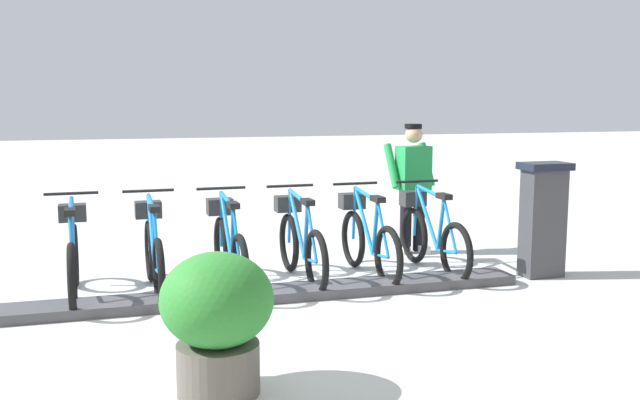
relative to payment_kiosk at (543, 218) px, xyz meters
name	(u,v)px	position (x,y,z in m)	size (l,w,h in m)	color
ground_plane	(260,300)	(-0.05, 3.22, -0.67)	(60.00, 60.00, 0.00)	silver
dock_rail_base	(260,295)	(-0.05, 3.22, -0.62)	(0.44, 5.48, 0.10)	#47474C
payment_kiosk	(543,218)	(0.00, 0.00, 0.00)	(0.36, 0.52, 1.28)	#38383D
bike_docked_0	(431,234)	(0.57, 1.08, -0.24)	(1.72, 0.54, 1.02)	black
bike_docked_1	(367,238)	(0.57, 1.87, -0.24)	(1.72, 0.54, 1.02)	black
bike_docked_2	(300,242)	(0.57, 2.65, -0.24)	(1.72, 0.54, 1.02)	black
bike_docked_3	(229,246)	(0.57, 3.43, -0.24)	(1.72, 0.54, 1.02)	black
bike_docked_4	(153,250)	(0.57, 4.21, -0.24)	(1.72, 0.54, 1.02)	black
bike_docked_5	(73,255)	(0.57, 4.99, -0.24)	(1.72, 0.54, 1.02)	black
worker_near_rack	(413,183)	(1.55, 0.89, 0.24)	(0.49, 0.66, 1.66)	white
planter_bush	(217,316)	(-2.20, 3.94, -0.12)	(0.76, 0.76, 0.97)	#59544C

